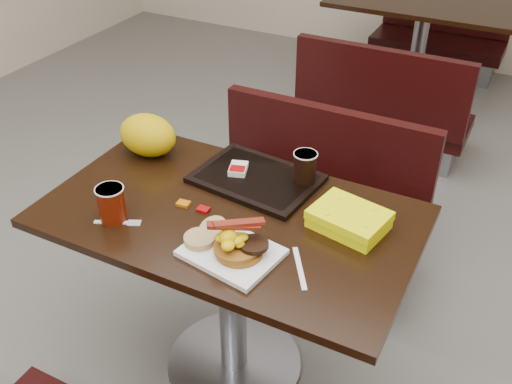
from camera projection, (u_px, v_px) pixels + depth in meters
The scene contains 23 objects.
floor at pixel (234, 366), 2.31m from camera, with size 6.00×7.00×0.01m, color gray.
table_near at pixel (232, 297), 2.10m from camera, with size 1.20×0.70×0.75m, color black, non-canonical shape.
bench_near_n at pixel (308, 200), 2.62m from camera, with size 1.00×0.46×0.72m, color black, non-canonical shape.
table_far at pixel (417, 56), 4.00m from camera, with size 1.20×0.70×0.75m, color black, non-canonical shape.
bench_far_s at pixel (387, 97), 3.50m from camera, with size 1.00×0.46×0.72m, color black, non-canonical shape.
bench_far_n at pixel (440, 27), 4.52m from camera, with size 1.00×0.46×0.72m, color black, non-canonical shape.
platter at pixel (232, 252), 1.71m from camera, with size 0.27×0.21×0.02m, color white.
pancake_stack at pixel (239, 249), 1.69m from camera, with size 0.14×0.14×0.03m, color #8F5617.
sausage_patty at pixel (254, 244), 1.67m from camera, with size 0.09×0.09×0.01m, color black.
scrambled_eggs at pixel (228, 238), 1.67m from camera, with size 0.10×0.08×0.05m, color #EBBD04.
bacon_strips at pixel (234, 225), 1.66m from camera, with size 0.15×0.07×0.01m, color #4F050A, non-canonical shape.
muffin_bottom at pixel (200, 239), 1.73m from camera, with size 0.09×0.09×0.02m, color tan.
muffin_top at pixel (214, 229), 1.75m from camera, with size 0.09×0.09×0.02m, color tan.
coffee_cup_near at pixel (112, 204), 1.82m from camera, with size 0.08×0.08×0.12m, color maroon.
fork at pixel (111, 222), 1.84m from camera, with size 0.15×0.03×0.00m, color white, non-canonical shape.
knife at pixel (300, 268), 1.66m from camera, with size 0.18×0.01×0.00m, color white.
condiment_syrup at pixel (183, 204), 1.92m from camera, with size 0.04×0.03×0.01m, color #B85D07.
condiment_ketchup at pixel (203, 209), 1.89m from camera, with size 0.04×0.03×0.01m, color #8C0504.
tray at pixel (256, 179), 2.03m from camera, with size 0.41×0.29×0.02m, color black.
hashbrown_sleeve_left at pixel (238, 169), 2.05m from camera, with size 0.06×0.08×0.02m, color silver.
coffee_cup_far at pixel (305, 167), 1.98m from camera, with size 0.08×0.08×0.11m, color black.
clamshell at pixel (349, 219), 1.80m from camera, with size 0.22×0.17×0.06m, color #FAF704.
paper_bag at pixel (148, 135), 2.15m from camera, with size 0.22×0.16×0.15m, color #CC9706.
Camera 1 is at (0.77, -1.31, 1.87)m, focal length 41.14 mm.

